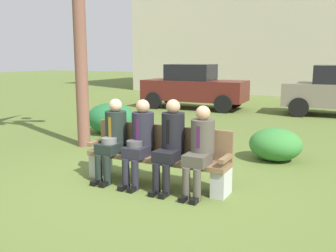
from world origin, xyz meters
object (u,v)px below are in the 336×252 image
at_px(building_backdrop, 261,11).
at_px(seated_man_centerright, 170,140).
at_px(park_bench, 158,156).
at_px(seated_man_leftmost, 113,135).
at_px(parked_car_near, 194,87).
at_px(seated_man_centerleft, 140,138).
at_px(shrub_mid_lawn, 275,144).
at_px(seated_man_rightmost, 200,146).
at_px(shrub_near_bench, 111,118).

bearing_deg(building_backdrop, seated_man_centerright, -80.02).
bearing_deg(park_bench, seated_man_centerright, -24.54).
bearing_deg(park_bench, building_backdrop, 99.23).
xyz_separation_m(seated_man_leftmost, parked_car_near, (-2.27, 8.55, 0.12)).
distance_m(park_bench, parked_car_near, 8.94).
relative_size(seated_man_leftmost, seated_man_centerleft, 0.99).
bearing_deg(park_bench, shrub_mid_lawn, 58.46).
relative_size(seated_man_rightmost, building_backdrop, 0.09).
bearing_deg(park_bench, seated_man_centerleft, -150.55).
bearing_deg(seated_man_rightmost, seated_man_leftmost, -179.88).
bearing_deg(seated_man_leftmost, park_bench, 10.46).
height_order(seated_man_centerleft, building_backdrop, building_backdrop).
relative_size(seated_man_centerleft, seated_man_centerright, 0.98).
bearing_deg(seated_man_centerright, seated_man_leftmost, -179.45).
bearing_deg(seated_man_rightmost, building_backdrop, 101.34).
height_order(shrub_mid_lawn, parked_car_near, parked_car_near).
xyz_separation_m(shrub_near_bench, parked_car_near, (-0.05, 5.49, 0.44)).
height_order(seated_man_leftmost, seated_man_centerright, seated_man_centerright).
height_order(seated_man_centerright, shrub_near_bench, seated_man_centerright).
distance_m(park_bench, shrub_near_bench, 4.15).
bearing_deg(seated_man_leftmost, building_backdrop, 96.99).
bearing_deg(shrub_near_bench, seated_man_leftmost, -54.14).
distance_m(park_bench, shrub_mid_lawn, 2.57).
bearing_deg(shrub_mid_lawn, building_backdrop, 104.78).
distance_m(park_bench, building_backdrop, 19.63).
distance_m(seated_man_centerright, building_backdrop, 19.73).
bearing_deg(shrub_near_bench, park_bench, -44.74).
xyz_separation_m(shrub_mid_lawn, parked_car_near, (-4.35, 6.23, 0.53)).
xyz_separation_m(park_bench, seated_man_rightmost, (0.75, -0.13, 0.27)).
distance_m(seated_man_rightmost, shrub_near_bench, 4.81).
height_order(shrub_near_bench, shrub_mid_lawn, shrub_near_bench).
distance_m(seated_man_centerright, shrub_near_bench, 4.45).
bearing_deg(seated_man_centerright, building_backdrop, 99.98).
height_order(park_bench, seated_man_leftmost, seated_man_leftmost).
distance_m(shrub_near_bench, shrub_mid_lawn, 4.36).
bearing_deg(parked_car_near, park_bench, -70.34).
xyz_separation_m(park_bench, building_backdrop, (-3.07, 18.91, 4.26)).
distance_m(seated_man_leftmost, seated_man_rightmost, 1.49).
bearing_deg(building_backdrop, seated_man_rightmost, -78.66).
bearing_deg(shrub_near_bench, seated_man_rightmost, -39.58).
bearing_deg(parked_car_near, shrub_near_bench, -89.43).
relative_size(seated_man_leftmost, seated_man_centerright, 0.97).
relative_size(shrub_near_bench, shrub_mid_lawn, 1.28).
bearing_deg(seated_man_centerright, seated_man_rightmost, -0.80).
height_order(seated_man_leftmost, parked_car_near, parked_car_near).
distance_m(seated_man_centerleft, shrub_mid_lawn, 2.84).
bearing_deg(seated_man_leftmost, shrub_near_bench, 125.86).
height_order(shrub_mid_lawn, building_backdrop, building_backdrop).
xyz_separation_m(park_bench, shrub_mid_lawn, (1.34, 2.19, -0.13)).
relative_size(seated_man_centerright, shrub_mid_lawn, 1.35).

